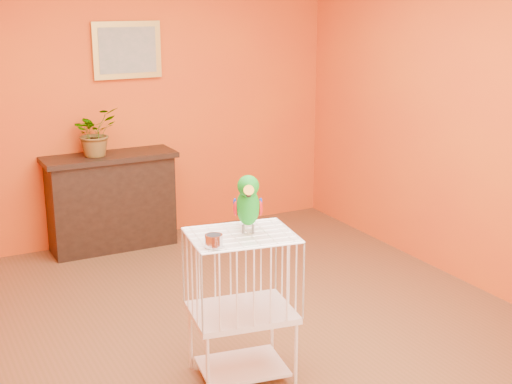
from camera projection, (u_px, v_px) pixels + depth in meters
ground at (240, 332)px, 4.88m from camera, size 4.50×4.50×0.00m
room_shell at (238, 101)px, 4.45m from camera, size 4.50×4.50×4.50m
console_cabinet at (112, 202)px, 6.38m from camera, size 1.17×0.42×0.86m
potted_plant at (96, 138)px, 6.15m from camera, size 0.52×0.54×0.33m
framed_picture at (127, 50)px, 6.29m from camera, size 0.62×0.04×0.50m
birdcage at (242, 305)px, 4.17m from camera, size 0.65×0.54×0.91m
feed_cup at (214, 241)px, 3.84m from camera, size 0.10×0.10×0.07m
parrot at (248, 203)px, 4.04m from camera, size 0.21×0.31×0.35m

